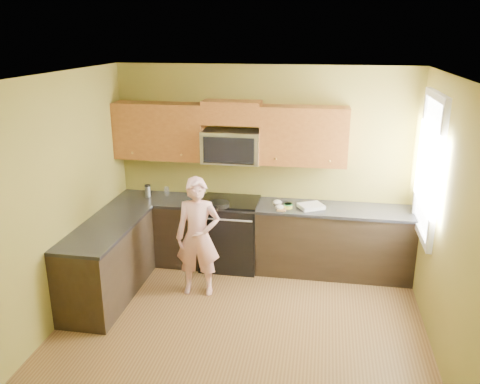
% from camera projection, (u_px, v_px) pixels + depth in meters
% --- Properties ---
extents(floor, '(4.00, 4.00, 0.00)m').
position_uv_depth(floor, '(238.00, 337.00, 5.23)').
color(floor, brown).
rests_on(floor, ground).
extents(ceiling, '(4.00, 4.00, 0.00)m').
position_uv_depth(ceiling, '(237.00, 78.00, 4.39)').
color(ceiling, white).
rests_on(ceiling, ground).
extents(wall_back, '(4.00, 0.00, 4.00)m').
position_uv_depth(wall_back, '(263.00, 167.00, 6.69)').
color(wall_back, olive).
rests_on(wall_back, ground).
extents(wall_front, '(4.00, 0.00, 4.00)m').
position_uv_depth(wall_front, '(179.00, 339.00, 2.94)').
color(wall_front, olive).
rests_on(wall_front, ground).
extents(wall_left, '(0.00, 4.00, 4.00)m').
position_uv_depth(wall_left, '(49.00, 207.00, 5.14)').
color(wall_left, olive).
rests_on(wall_left, ground).
extents(wall_right, '(0.00, 4.00, 4.00)m').
position_uv_depth(wall_right, '(453.00, 233.00, 4.49)').
color(wall_right, olive).
rests_on(wall_right, ground).
extents(cabinet_back_run, '(4.00, 0.60, 0.88)m').
position_uv_depth(cabinet_back_run, '(259.00, 237.00, 6.69)').
color(cabinet_back_run, black).
rests_on(cabinet_back_run, floor).
extents(cabinet_left_run, '(0.60, 1.60, 0.88)m').
position_uv_depth(cabinet_left_run, '(108.00, 263.00, 5.93)').
color(cabinet_left_run, black).
rests_on(cabinet_left_run, floor).
extents(countertop_back, '(4.00, 0.62, 0.04)m').
position_uv_depth(countertop_back, '(260.00, 205.00, 6.54)').
color(countertop_back, black).
rests_on(countertop_back, cabinet_back_run).
extents(countertop_left, '(0.62, 1.60, 0.04)m').
position_uv_depth(countertop_left, '(105.00, 228.00, 5.79)').
color(countertop_left, black).
rests_on(countertop_left, cabinet_left_run).
extents(stove, '(0.76, 0.65, 0.95)m').
position_uv_depth(stove, '(230.00, 233.00, 6.72)').
color(stove, black).
rests_on(stove, floor).
extents(microwave, '(0.76, 0.40, 0.42)m').
position_uv_depth(microwave, '(232.00, 162.00, 6.53)').
color(microwave, silver).
rests_on(microwave, wall_back).
extents(upper_cab_left, '(1.22, 0.33, 0.75)m').
position_uv_depth(upper_cab_left, '(161.00, 158.00, 6.73)').
color(upper_cab_left, '#915421').
rests_on(upper_cab_left, wall_back).
extents(upper_cab_right, '(1.12, 0.33, 0.75)m').
position_uv_depth(upper_cab_right, '(303.00, 164.00, 6.41)').
color(upper_cab_right, '#915421').
rests_on(upper_cab_right, wall_back).
extents(upper_cab_over_mw, '(0.76, 0.33, 0.30)m').
position_uv_depth(upper_cab_over_mw, '(232.00, 112.00, 6.36)').
color(upper_cab_over_mw, '#915421').
rests_on(upper_cab_over_mw, wall_back).
extents(window, '(0.06, 1.06, 1.66)m').
position_uv_depth(window, '(430.00, 167.00, 5.52)').
color(window, white).
rests_on(window, wall_right).
extents(woman, '(0.57, 0.41, 1.48)m').
position_uv_depth(woman, '(198.00, 237.00, 5.93)').
color(woman, '#FC7E7E').
rests_on(woman, floor).
extents(frying_pan, '(0.31, 0.49, 0.06)m').
position_uv_depth(frying_pan, '(219.00, 206.00, 6.35)').
color(frying_pan, black).
rests_on(frying_pan, stove).
extents(butter_tub, '(0.12, 0.12, 0.08)m').
position_uv_depth(butter_tub, '(288.00, 208.00, 6.37)').
color(butter_tub, '#FFF843').
rests_on(butter_tub, countertop_back).
extents(toast_slice, '(0.11, 0.11, 0.01)m').
position_uv_depth(toast_slice, '(282.00, 210.00, 6.29)').
color(toast_slice, '#B27F47').
rests_on(toast_slice, countertop_back).
extents(napkin_a, '(0.14, 0.14, 0.06)m').
position_uv_depth(napkin_a, '(280.00, 207.00, 6.32)').
color(napkin_a, silver).
rests_on(napkin_a, countertop_back).
extents(napkin_b, '(0.14, 0.15, 0.07)m').
position_uv_depth(napkin_b, '(277.00, 202.00, 6.48)').
color(napkin_b, silver).
rests_on(napkin_b, countertop_back).
extents(dish_towel, '(0.38, 0.35, 0.05)m').
position_uv_depth(dish_towel, '(311.00, 206.00, 6.37)').
color(dish_towel, white).
rests_on(dish_towel, countertop_back).
extents(travel_mug, '(0.09, 0.09, 0.17)m').
position_uv_depth(travel_mug, '(148.00, 197.00, 6.81)').
color(travel_mug, silver).
rests_on(travel_mug, countertop_back).
extents(glass_c, '(0.08, 0.08, 0.12)m').
position_uv_depth(glass_c, '(167.00, 191.00, 6.85)').
color(glass_c, silver).
rests_on(glass_c, countertop_back).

